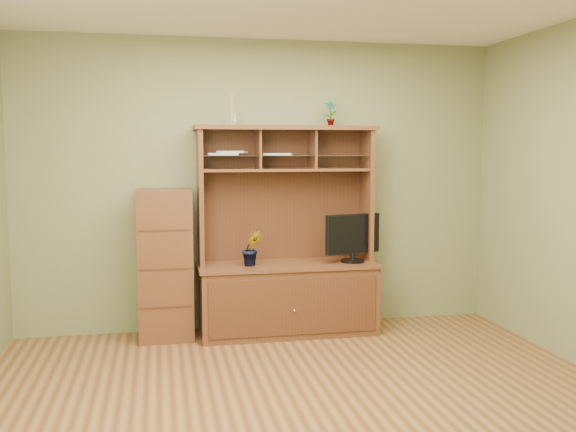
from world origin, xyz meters
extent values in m
cube|color=#563418|center=(0.00, 0.00, -0.01)|extent=(4.50, 4.00, 0.02)
cube|color=olive|center=(0.00, 2.01, 1.35)|extent=(4.50, 0.02, 2.70)
cube|color=olive|center=(0.00, -2.01, 1.35)|extent=(4.50, 0.02, 2.70)
cube|color=#4B2515|center=(0.20, 1.71, 0.31)|extent=(1.60, 0.55, 0.62)
cube|color=#3D1E10|center=(0.20, 1.42, 0.31)|extent=(1.50, 0.01, 0.50)
sphere|color=silver|center=(0.20, 1.41, 0.28)|extent=(0.02, 0.02, 0.02)
cube|color=#4B2515|center=(0.20, 1.71, 0.64)|extent=(1.64, 0.59, 0.03)
cube|color=#4B2515|center=(-0.58, 1.80, 1.27)|extent=(0.04, 0.35, 1.25)
cube|color=#4B2515|center=(0.98, 1.80, 1.27)|extent=(0.04, 0.35, 1.25)
cube|color=#3D1E10|center=(0.20, 1.97, 1.27)|extent=(1.52, 0.02, 1.25)
cube|color=#4B2515|center=(0.20, 1.80, 1.88)|extent=(1.66, 0.40, 0.04)
cube|color=#4B2515|center=(0.20, 1.80, 1.50)|extent=(1.52, 0.32, 0.02)
cube|color=#4B2515|center=(-0.06, 1.80, 1.69)|extent=(0.02, 0.31, 0.35)
cube|color=#4B2515|center=(0.45, 1.80, 1.69)|extent=(0.02, 0.31, 0.35)
cube|color=silver|center=(0.20, 1.79, 1.63)|extent=(1.50, 0.27, 0.01)
cylinder|color=black|center=(0.80, 1.65, 0.66)|extent=(0.22, 0.22, 0.02)
cylinder|color=black|center=(0.80, 1.65, 0.71)|extent=(0.04, 0.04, 0.07)
cube|color=black|center=(0.80, 1.65, 0.91)|extent=(0.55, 0.20, 0.36)
imported|color=#316121|center=(-0.14, 1.65, 0.81)|extent=(0.18, 0.14, 0.32)
imported|color=#2E5C20|center=(0.62, 1.80, 2.02)|extent=(0.13, 0.09, 0.24)
cylinder|color=silver|center=(-0.29, 1.80, 1.95)|extent=(0.06, 0.06, 0.10)
cylinder|color=tan|center=(-0.29, 1.80, 2.09)|extent=(0.04, 0.04, 0.18)
cube|color=#ABABB0|center=(-0.36, 1.80, 1.64)|extent=(0.31, 0.26, 0.02)
cube|color=#ABABB0|center=(-0.29, 1.80, 1.66)|extent=(0.30, 0.27, 0.02)
cube|color=#ABABB0|center=(0.13, 1.80, 1.64)|extent=(0.30, 0.27, 0.02)
cube|color=#4B2515|center=(-0.90, 1.77, 0.67)|extent=(0.48, 0.43, 1.34)
cube|color=#3D1E10|center=(-0.90, 1.55, 0.33)|extent=(0.44, 0.01, 0.02)
cube|color=#3D1E10|center=(-0.90, 1.55, 0.67)|extent=(0.44, 0.01, 0.01)
cube|color=#3D1E10|center=(-0.90, 1.55, 1.00)|extent=(0.44, 0.01, 0.02)
camera|label=1|loc=(-0.95, -3.96, 1.68)|focal=40.00mm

